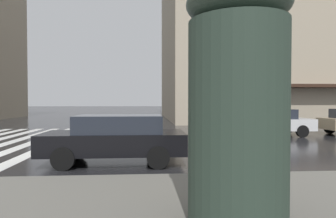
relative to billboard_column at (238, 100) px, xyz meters
The scene contains 4 objects.
haussmann_block_corner 32.03m from the billboard_column, 23.75° to the right, with size 20.47×22.69×23.30m.
billboard_column is the anchor object (origin of this frame).
car_black 5.39m from the billboard_column, 23.64° to the left, with size 1.85×4.10×1.41m.
car_white 12.59m from the billboard_column, 25.24° to the right, with size 1.85×4.10×1.41m.
Camera 1 is at (-9.78, -4.84, 1.81)m, focal length 31.85 mm.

